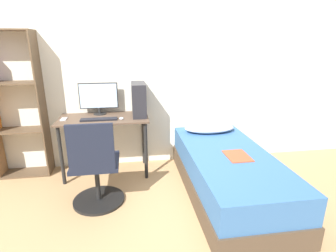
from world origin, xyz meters
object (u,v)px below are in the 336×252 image
object	(u,v)px
office_chair	(96,173)
bed	(227,173)
bookshelf	(0,110)
pc_tower	(139,99)
keyboard	(99,119)
monitor	(99,97)

from	to	relation	value
office_chair	bed	world-z (taller)	office_chair
bookshelf	pc_tower	size ratio (longest dim) A/B	4.34
pc_tower	keyboard	bearing A→B (deg)	-162.18
office_chair	monitor	xyz separation A→B (m)	(-0.01, 0.91, 0.62)
monitor	keyboard	distance (m)	0.36
office_chair	keyboard	size ratio (longest dim) A/B	2.18
bookshelf	keyboard	size ratio (longest dim) A/B	4.14
bed	bookshelf	bearing A→B (deg)	162.17
bed	keyboard	bearing A→B (deg)	157.23
pc_tower	bookshelf	bearing A→B (deg)	177.16
bookshelf	monitor	xyz separation A→B (m)	(1.18, 0.05, 0.11)
bed	keyboard	distance (m)	1.65
monitor	keyboard	bearing A→B (deg)	-87.08
bookshelf	pc_tower	world-z (taller)	bookshelf
monitor	keyboard	size ratio (longest dim) A/B	1.12
bed	keyboard	xyz separation A→B (m)	(-1.44, 0.61, 0.53)
keyboard	monitor	bearing A→B (deg)	92.92
bookshelf	monitor	distance (m)	1.19
monitor	office_chair	bearing A→B (deg)	-89.29
bed	pc_tower	world-z (taller)	pc_tower
bookshelf	monitor	world-z (taller)	bookshelf
bookshelf	bed	world-z (taller)	bookshelf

